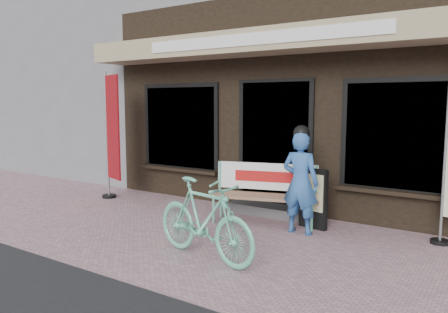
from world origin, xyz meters
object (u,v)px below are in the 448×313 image
Objects in this scene: person at (300,181)px; menu_stand at (313,198)px; bench at (265,188)px; bicycle at (204,219)px; nobori_red at (112,134)px.

person is 1.73× the size of menu_stand.
bench is 0.75m from menu_stand.
person reaches higher than bicycle.
bench is at bearing -161.84° from menu_stand.
person is 0.44m from menu_stand.
menu_stand is (0.06, 0.33, -0.30)m from person.
bicycle is (-0.52, -1.56, -0.27)m from person.
nobori_red is at bearing 179.15° from person.
nobori_red is at bearing 75.17° from bicycle.
nobori_red reaches higher than bench.
nobori_red reaches higher than person.
bench is at bearing 24.19° from nobori_red.
person is 3.80m from nobori_red.
bicycle is 1.79× the size of menu_stand.
bench is 1.94× the size of menu_stand.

